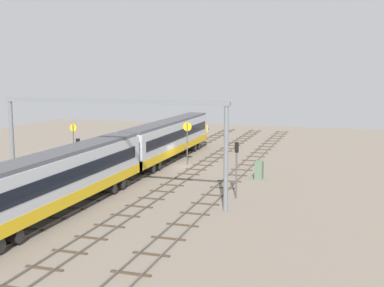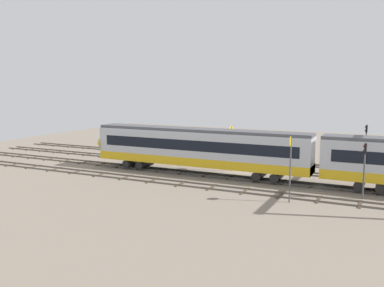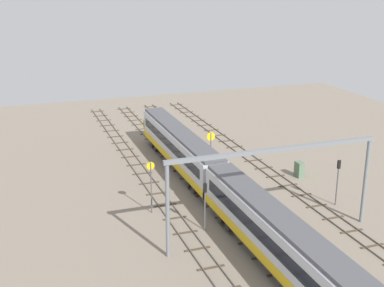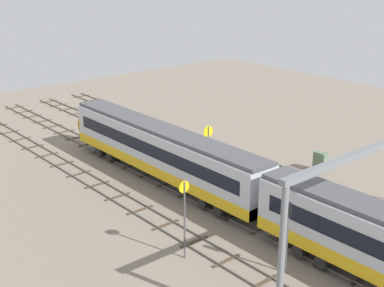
{
  "view_description": "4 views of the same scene",
  "coord_description": "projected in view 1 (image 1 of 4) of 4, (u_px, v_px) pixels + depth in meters",
  "views": [
    {
      "loc": [
        -53.45,
        -18.3,
        11.06
      ],
      "look_at": [
        4.91,
        -0.06,
        2.0
      ],
      "focal_mm": 46.27,
      "sensor_mm": 36.0,
      "label": 1
    },
    {
      "loc": [
        -14.91,
        42.73,
        9.58
      ],
      "look_at": [
        4.69,
        1.96,
        3.22
      ],
      "focal_mm": 39.12,
      "sensor_mm": 36.0,
      "label": 2
    },
    {
      "loc": [
        -54.05,
        21.3,
        22.71
      ],
      "look_at": [
        3.88,
        0.77,
        2.97
      ],
      "focal_mm": 48.35,
      "sensor_mm": 36.0,
      "label": 3
    },
    {
      "loc": [
        -31.57,
        28.73,
        18.52
      ],
      "look_at": [
        3.48,
        -0.83,
        2.8
      ],
      "focal_mm": 50.2,
      "sensor_mm": 36.0,
      "label": 4
    }
  ],
  "objects": [
    {
      "name": "track_near_foreground",
      "position": [
        242.0,
        170.0,
        55.29
      ],
      "size": [
        74.7,
        2.4,
        0.16
      ],
      "color": "#59544C",
      "rests_on": "ground"
    },
    {
      "name": "track_with_train",
      "position": [
        159.0,
        165.0,
        58.21
      ],
      "size": [
        74.7,
        2.4,
        0.16
      ],
      "color": "#59544C",
      "rests_on": "ground"
    },
    {
      "name": "speed_sign_mid_trackside",
      "position": [
        74.0,
        143.0,
        52.47
      ],
      "size": [
        0.14,
        0.81,
        5.45
      ],
      "color": "#4C4C51",
      "rests_on": "ground"
    },
    {
      "name": "track_second_far",
      "position": [
        121.0,
        162.0,
        59.66
      ],
      "size": [
        74.7,
        2.4,
        0.16
      ],
      "color": "#59544C",
      "rests_on": "ground"
    },
    {
      "name": "speed_sign_near_foreground",
      "position": [
        187.0,
        137.0,
        57.84
      ],
      "size": [
        0.14,
        1.04,
        5.06
      ],
      "color": "#4C4C51",
      "rests_on": "ground"
    },
    {
      "name": "signal_light_trackside_departure",
      "position": [
        237.0,
        162.0,
        42.62
      ],
      "size": [
        0.31,
        0.32,
        4.97
      ],
      "color": "#4C4C51",
      "rests_on": "ground"
    },
    {
      "name": "ground_plane",
      "position": [
        179.0,
        166.0,
        57.49
      ],
      "size": [
        90.7,
        90.7,
        0.0
      ],
      "primitive_type": "plane",
      "color": "gray"
    },
    {
      "name": "signal_light_trackside_approach",
      "position": [
        78.0,
        156.0,
        46.35
      ],
      "size": [
        0.31,
        0.32,
        4.76
      ],
      "color": "#4C4C51",
      "rests_on": "ground"
    },
    {
      "name": "train",
      "position": [
        130.0,
        154.0,
        50.13
      ],
      "size": [
        50.4,
        3.24,
        4.8
      ],
      "color": "#B7BCC6",
      "rests_on": "ground"
    },
    {
      "name": "relay_cabinet",
      "position": [
        259.0,
        170.0,
        50.66
      ],
      "size": [
        1.23,
        0.74,
        1.85
      ],
      "color": "#597259",
      "rests_on": "ground"
    },
    {
      "name": "track_second_near",
      "position": [
        199.0,
        167.0,
        56.75
      ],
      "size": [
        74.7,
        2.4,
        0.16
      ],
      "color": "#59544C",
      "rests_on": "ground"
    },
    {
      "name": "overhead_gantry",
      "position": [
        111.0,
        124.0,
        41.04
      ],
      "size": [
        0.4,
        20.27,
        8.69
      ],
      "color": "slate",
      "rests_on": "ground"
    }
  ]
}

